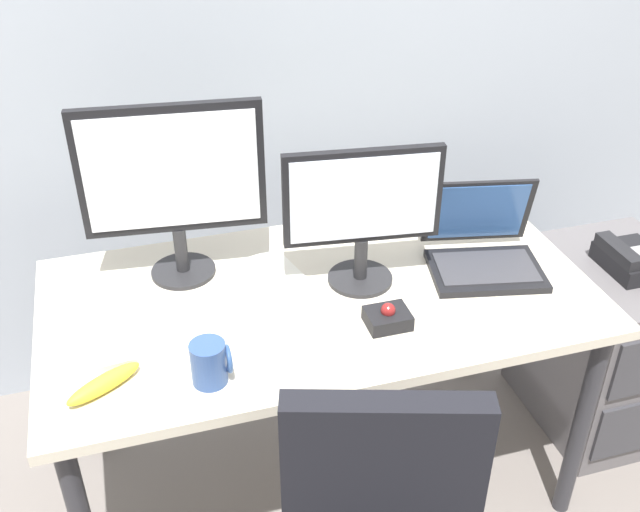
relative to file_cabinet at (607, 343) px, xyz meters
name	(u,v)px	position (x,y,z in m)	size (l,w,h in m)	color
ground_plane	(320,475)	(-1.01, -0.01, -0.31)	(8.00, 8.00, 0.00)	slate
desk	(320,316)	(-1.01, -0.01, 0.34)	(1.48, 0.77, 0.73)	beige
file_cabinet	(607,343)	(0.00, 0.00, 0.00)	(0.42, 0.53, 0.62)	#5C595C
desk_phone	(631,260)	(-0.01, -0.02, 0.34)	(0.17, 0.20, 0.09)	black
monitor_main	(173,180)	(-1.35, 0.19, 0.71)	(0.48, 0.18, 0.50)	#262628
monitor_side	(363,208)	(-0.88, 0.01, 0.65)	(0.42, 0.18, 0.40)	#262628
keyboard	(161,337)	(-1.44, -0.10, 0.43)	(0.42, 0.18, 0.03)	silver
laptop	(483,248)	(-0.52, -0.01, 0.47)	(0.36, 0.33, 0.24)	black
trackball_mouse	(388,317)	(-0.88, -0.19, 0.44)	(0.11, 0.09, 0.07)	black
coffee_mug	(210,363)	(-1.35, -0.27, 0.47)	(0.09, 0.08, 0.11)	#2F4C86
paper_notepad	(271,274)	(-1.12, 0.11, 0.42)	(0.15, 0.21, 0.01)	white
banana	(104,383)	(-1.59, -0.24, 0.44)	(0.19, 0.04, 0.04)	yellow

